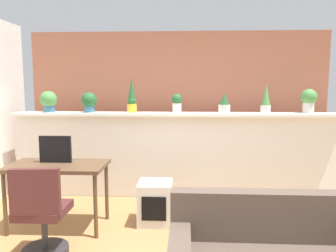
{
  "coord_description": "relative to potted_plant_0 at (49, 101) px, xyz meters",
  "views": [
    {
      "loc": [
        0.1,
        -2.66,
        1.63
      ],
      "look_at": [
        -0.09,
        1.29,
        1.14
      ],
      "focal_mm": 34.35,
      "sensor_mm": 36.0,
      "label": 1
    }
  ],
  "objects": [
    {
      "name": "potted_plant_4",
      "position": [
        2.56,
        -0.05,
        -0.04
      ],
      "size": [
        0.17,
        0.17,
        0.28
      ],
      "color": "silver",
      "rests_on": "plant_shelf"
    },
    {
      "name": "potted_plant_2",
      "position": [
        1.23,
        0.02,
        0.05
      ],
      "size": [
        0.14,
        0.14,
        0.51
      ],
      "color": "gold",
      "rests_on": "plant_shelf"
    },
    {
      "name": "potted_plant_6",
      "position": [
        3.75,
        -0.0,
        0.03
      ],
      "size": [
        0.22,
        0.22,
        0.34
      ],
      "color": "silver",
      "rests_on": "plant_shelf"
    },
    {
      "name": "potted_plant_5",
      "position": [
        3.14,
        -0.03,
        0.02
      ],
      "size": [
        0.14,
        0.14,
        0.4
      ],
      "color": "silver",
      "rests_on": "plant_shelf"
    },
    {
      "name": "plant_shelf",
      "position": [
        1.89,
        -0.02,
        -0.19
      ],
      "size": [
        4.74,
        0.35,
        0.04
      ],
      "primitive_type": "cube",
      "color": "white",
      "rests_on": "divider_wall"
    },
    {
      "name": "divider_wall",
      "position": [
        1.89,
        0.02,
        -0.81
      ],
      "size": [
        4.74,
        0.16,
        1.21
      ],
      "primitive_type": "cube",
      "color": "white",
      "rests_on": "ground"
    },
    {
      "name": "potted_plant_1",
      "position": [
        0.61,
        -0.01,
        -0.01
      ],
      "size": [
        0.23,
        0.23,
        0.29
      ],
      "color": "#386B84",
      "rests_on": "plant_shelf"
    },
    {
      "name": "potted_plant_0",
      "position": [
        0.0,
        0.0,
        0.0
      ],
      "size": [
        0.24,
        0.24,
        0.31
      ],
      "color": "#386B84",
      "rests_on": "plant_shelf"
    },
    {
      "name": "potted_plant_3",
      "position": [
        1.88,
        0.02,
        -0.02
      ],
      "size": [
        0.15,
        0.15,
        0.27
      ],
      "color": "silver",
      "rests_on": "plant_shelf"
    },
    {
      "name": "brick_wall_behind",
      "position": [
        1.89,
        0.62,
        -0.17
      ],
      "size": [
        4.74,
        0.1,
        2.5
      ],
      "primitive_type": "cube",
      "color": "#AD664C",
      "rests_on": "ground"
    },
    {
      "name": "side_cube_shelf",
      "position": [
        1.65,
        -0.95,
        -1.17
      ],
      "size": [
        0.4,
        0.41,
        0.5
      ],
      "color": "silver",
      "rests_on": "ground"
    },
    {
      "name": "tv_monitor",
      "position": [
        0.5,
        -1.04,
        -0.51
      ],
      "size": [
        0.37,
        0.04,
        0.31
      ],
      "primitive_type": "cube",
      "color": "black",
      "rests_on": "desk"
    },
    {
      "name": "desk",
      "position": [
        0.55,
        -1.12,
        -0.76
      ],
      "size": [
        1.1,
        0.6,
        0.75
      ],
      "color": "brown",
      "rests_on": "ground"
    },
    {
      "name": "office_chair",
      "position": [
        0.65,
        -1.8,
        -1.03
      ],
      "size": [
        0.46,
        0.46,
        0.91
      ],
      "color": "#262628",
      "rests_on": "ground"
    }
  ]
}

